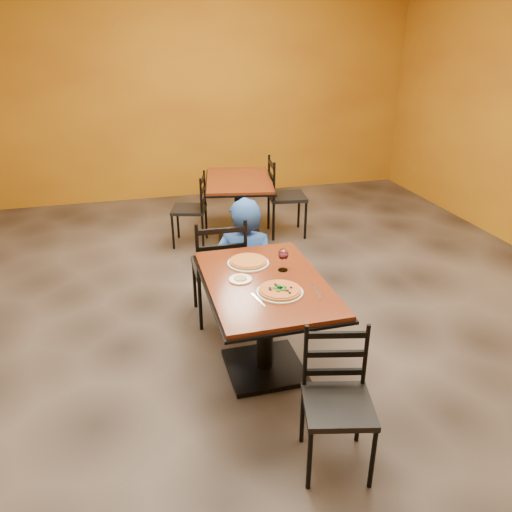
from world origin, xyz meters
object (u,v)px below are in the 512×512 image
object	(u,v)px
table_main	(265,305)
diner	(245,257)
wine_glass	(283,259)
chair_second_left	(189,210)
plate_main	(280,292)
side_plate	(240,279)
pizza_far	(248,261)
chair_second_right	(287,197)
pizza_main	(280,290)
chair_main_near	(338,406)
plate_far	(248,263)
table_second	(239,195)
chair_main_far	(219,267)

from	to	relation	value
table_main	diner	distance (m)	0.88
wine_glass	chair_second_left	bearing A→B (deg)	98.23
plate_main	side_plate	bearing A→B (deg)	130.14
chair_second_left	diner	bearing A→B (deg)	24.80
table_main	pizza_far	world-z (taller)	pizza_far
table_main	chair_second_right	distance (m)	2.77
pizza_main	chair_main_near	bearing A→B (deg)	-82.13
chair_second_right	chair_main_near	bearing A→B (deg)	173.75
table_main	plate_far	world-z (taller)	plate_far
chair_second_left	wine_glass	xyz separation A→B (m)	(0.35, -2.45, 0.42)
pizza_far	wine_glass	distance (m)	0.28
plate_far	wine_glass	world-z (taller)	wine_glass
table_second	chair_second_left	bearing A→B (deg)	180.00
chair_main_near	chair_main_far	bearing A→B (deg)	113.52
table_second	pizza_far	xyz separation A→B (m)	(-0.46, -2.28, 0.22)
table_second	side_plate	bearing A→B (deg)	-102.92
plate_main	plate_far	distance (m)	0.50
plate_main	chair_second_left	bearing A→B (deg)	94.78
table_main	pizza_main	size ratio (longest dim) A/B	4.33
pizza_far	side_plate	world-z (taller)	pizza_far
table_main	chair_main_far	world-z (taller)	chair_main_far
table_second	chair_main_far	distance (m)	1.81
table_main	plate_main	size ratio (longest dim) A/B	3.97
chair_second_right	pizza_main	size ratio (longest dim) A/B	3.37
plate_far	side_plate	distance (m)	0.27
plate_far	pizza_far	size ratio (longest dim) A/B	1.11
diner	plate_main	xyz separation A→B (m)	(-0.02, -1.07, 0.22)
plate_far	wine_glass	distance (m)	0.29
wine_glass	diner	bearing A→B (deg)	97.48
pizza_main	pizza_far	xyz separation A→B (m)	(-0.09, 0.49, 0.00)
table_second	plate_main	bearing A→B (deg)	-97.62
table_main	chair_main_near	xyz separation A→B (m)	(0.15, -0.96, -0.14)
table_main	plate_far	xyz separation A→B (m)	(-0.05, 0.30, 0.20)
side_plate	diner	bearing A→B (deg)	74.22
table_second	chair_second_right	xyz separation A→B (m)	(0.60, 0.00, -0.07)
chair_main_near	plate_far	world-z (taller)	chair_main_near
chair_second_right	side_plate	size ratio (longest dim) A/B	5.99
table_second	chair_main_near	bearing A→B (deg)	-94.28
chair_main_near	wine_glass	bearing A→B (deg)	102.68
chair_second_left	plate_main	size ratio (longest dim) A/B	2.73
pizza_main	wine_glass	xyz separation A→B (m)	(0.12, 0.32, 0.07)
table_second	wine_glass	bearing A→B (deg)	-95.75
chair_main_far	table_second	bearing A→B (deg)	-107.11
wine_glass	table_main	bearing A→B (deg)	-143.67
table_second	wine_glass	xyz separation A→B (m)	(-0.25, -2.45, 0.29)
pizza_main	wine_glass	bearing A→B (deg)	68.75
chair_second_left	chair_second_right	world-z (taller)	chair_second_right
table_main	plate_main	xyz separation A→B (m)	(0.04, -0.19, 0.20)
chair_main_far	diner	size ratio (longest dim) A/B	0.89
diner	plate_main	bearing A→B (deg)	107.95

